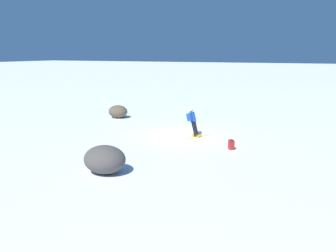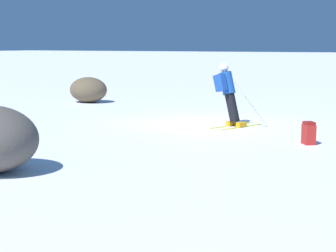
% 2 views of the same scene
% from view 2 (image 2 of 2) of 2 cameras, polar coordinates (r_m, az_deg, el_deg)
% --- Properties ---
extents(ground_plane, '(300.00, 300.00, 0.00)m').
position_cam_2_polar(ground_plane, '(15.40, 3.91, 0.18)').
color(ground_plane, white).
extents(skier, '(1.41, 1.68, 1.71)m').
position_cam_2_polar(skier, '(15.09, 6.12, 3.55)').
color(skier, yellow).
rests_on(skier, ground).
extents(spare_backpack, '(0.36, 0.37, 0.50)m').
position_cam_2_polar(spare_backpack, '(12.61, 14.10, -0.72)').
color(spare_backpack, '#AD231E').
rests_on(spare_backpack, ground).
extents(exposed_boulder_0, '(1.47, 1.25, 0.95)m').
position_cam_2_polar(exposed_boulder_0, '(21.36, -8.09, 3.66)').
color(exposed_boulder_0, brown).
rests_on(exposed_boulder_0, ground).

